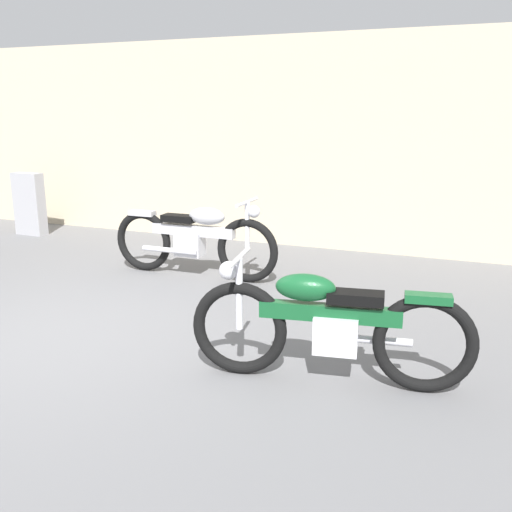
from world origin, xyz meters
TOP-DOWN VIEW (x-y plane):
  - ground_plane at (0.00, 0.00)m, footprint 40.00×40.00m
  - building_wall at (0.00, 4.41)m, footprint 18.00×0.30m
  - stone_marker at (-3.37, 3.41)m, footprint 0.53×0.22m
  - motorcycle_green at (2.55, 0.07)m, footprint 2.11×0.65m
  - motorcycle_silver at (0.30, 2.24)m, footprint 2.20×0.61m

SIDE VIEW (x-z plane):
  - ground_plane at x=0.00m, z-range 0.00..0.00m
  - motorcycle_green at x=2.55m, z-range -0.02..0.93m
  - motorcycle_silver at x=0.30m, z-range -0.02..0.97m
  - stone_marker at x=-3.37m, z-range 0.00..1.01m
  - building_wall at x=0.00m, z-range 0.00..3.04m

